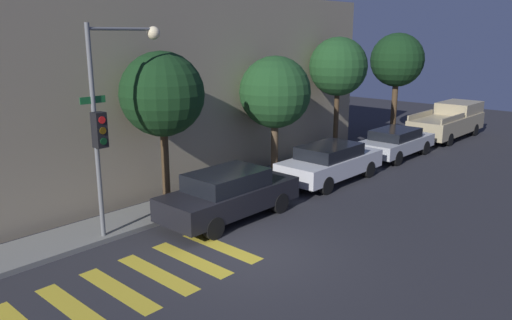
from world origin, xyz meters
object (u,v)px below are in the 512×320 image
at_px(tree_far_end, 338,67).
at_px(tree_behind_truck, 397,61).
at_px(sedan_middle, 330,162).
at_px(pickup_truck, 449,121).
at_px(sedan_near_corner, 229,194).
at_px(sedan_far_end, 396,142).
at_px(traffic_light_pole, 111,105).
at_px(tree_midblock, 275,93).
at_px(tree_near_corner, 162,95).

bearing_deg(tree_far_end, tree_behind_truck, -0.00).
xyz_separation_m(sedan_middle, pickup_truck, (11.17, 0.00, 0.15)).
height_order(tree_far_end, tree_behind_truck, tree_behind_truck).
xyz_separation_m(sedan_near_corner, pickup_truck, (16.49, 0.00, 0.12)).
bearing_deg(sedan_far_end, sedan_near_corner, 180.00).
height_order(traffic_light_pole, tree_midblock, traffic_light_pole).
xyz_separation_m(tree_midblock, tree_behind_truck, (9.63, 0.00, 0.82)).
distance_m(traffic_light_pole, tree_behind_truck, 17.10).
distance_m(sedan_near_corner, tree_midblock, 5.51).
distance_m(traffic_light_pole, tree_near_corner, 2.34).
bearing_deg(pickup_truck, sedan_near_corner, -180.00).
height_order(tree_near_corner, tree_behind_truck, tree_behind_truck).
bearing_deg(sedan_near_corner, sedan_middle, -0.00).
distance_m(sedan_near_corner, tree_behind_truck, 14.64).
relative_size(traffic_light_pole, tree_midblock, 1.23).
height_order(traffic_light_pole, sedan_near_corner, traffic_light_pole).
height_order(sedan_middle, sedan_far_end, sedan_middle).
height_order(sedan_far_end, pickup_truck, pickup_truck).
bearing_deg(sedan_near_corner, tree_midblock, 24.44).
relative_size(tree_midblock, tree_far_end, 0.87).
xyz_separation_m(traffic_light_pole, tree_midblock, (7.44, 0.77, -0.36)).
bearing_deg(sedan_near_corner, tree_near_corner, 110.17).
bearing_deg(tree_midblock, tree_near_corner, -180.00).
bearing_deg(traffic_light_pole, tree_far_end, 3.76).
distance_m(traffic_light_pole, sedan_middle, 8.85).
bearing_deg(sedan_far_end, tree_midblock, 161.23).
bearing_deg(tree_midblock, tree_behind_truck, 0.00).
xyz_separation_m(sedan_far_end, tree_midblock, (-6.00, 2.04, 2.56)).
bearing_deg(tree_behind_truck, sedan_near_corner, -171.78).
xyz_separation_m(pickup_truck, tree_near_corner, (-17.24, 2.04, 2.73)).
relative_size(sedan_far_end, tree_near_corner, 0.88).
height_order(sedan_far_end, tree_behind_truck, tree_behind_truck).
distance_m(sedan_near_corner, tree_far_end, 9.50).
relative_size(traffic_light_pole, tree_behind_truck, 1.04).
bearing_deg(sedan_middle, tree_far_end, 31.07).
bearing_deg(tree_behind_truck, pickup_truck, -40.68).
relative_size(pickup_truck, tree_midblock, 1.23).
bearing_deg(tree_far_end, sedan_near_corner, -166.81).
xyz_separation_m(pickup_truck, tree_midblock, (-12.00, 2.04, 2.35)).
bearing_deg(tree_behind_truck, tree_near_corner, -180.00).
height_order(sedan_far_end, tree_midblock, tree_midblock).
bearing_deg(tree_far_end, tree_midblock, -180.00).
bearing_deg(tree_midblock, traffic_light_pole, -174.12).
bearing_deg(sedan_middle, tree_behind_truck, 13.04).
relative_size(tree_near_corner, tree_far_end, 0.93).
xyz_separation_m(pickup_truck, tree_behind_truck, (-2.37, 2.04, 3.17)).
distance_m(traffic_light_pole, sedan_far_end, 13.81).
bearing_deg(tree_midblock, sedan_far_end, -18.77).
height_order(sedan_near_corner, tree_midblock, tree_midblock).
distance_m(pickup_truck, tree_far_end, 8.63).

